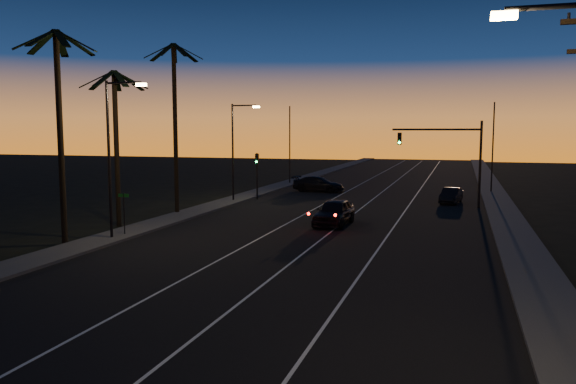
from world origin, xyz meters
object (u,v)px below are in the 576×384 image
(lead_car, at_px, (334,212))
(cross_car, at_px, (318,184))
(signal_mast, at_px, (450,148))
(right_car, at_px, (451,196))

(lead_car, xyz_separation_m, cross_car, (-5.91, 19.35, -0.08))
(signal_mast, bearing_deg, lead_car, -121.77)
(signal_mast, relative_size, lead_car, 1.26)
(right_car, bearing_deg, lead_car, -117.46)
(right_car, distance_m, cross_car, 14.21)
(signal_mast, height_order, lead_car, signal_mast)
(lead_car, xyz_separation_m, right_car, (7.20, 13.85, -0.20))
(right_car, bearing_deg, signal_mast, -93.95)
(signal_mast, height_order, cross_car, signal_mast)
(signal_mast, distance_m, lead_car, 13.91)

